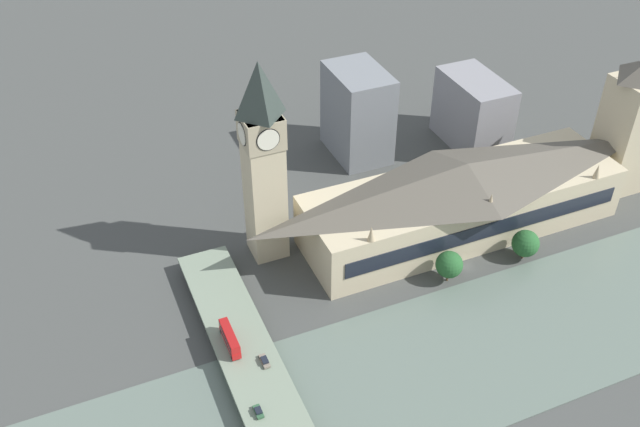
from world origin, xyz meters
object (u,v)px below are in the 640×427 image
(clock_tower, at_px, (263,159))
(double_decker_bus_mid, at_px, (230,338))
(victoria_tower, at_px, (630,125))
(road_bridge, at_px, (273,412))
(parliament_hall, at_px, (463,197))
(car_southbound_mid, at_px, (265,361))
(car_southbound_lead, at_px, (258,411))

(clock_tower, bearing_deg, double_decker_bus_mid, 147.50)
(victoria_tower, distance_m, road_bridge, 157.77)
(parliament_hall, xyz_separation_m, car_southbound_mid, (-33.37, 80.28, -7.41))
(car_southbound_lead, relative_size, car_southbound_mid, 0.84)
(clock_tower, distance_m, car_southbound_lead, 72.86)
(road_bridge, bearing_deg, parliament_hall, -60.04)
(double_decker_bus_mid, distance_m, car_southbound_mid, 11.49)
(road_bridge, height_order, car_southbound_lead, car_southbound_lead)
(car_southbound_lead, bearing_deg, car_southbound_mid, -25.01)
(parliament_hall, bearing_deg, double_decker_bus_mid, 105.50)
(parliament_hall, distance_m, double_decker_bus_mid, 90.14)
(car_southbound_mid, bearing_deg, double_decker_bus_mid, 34.63)
(double_decker_bus_mid, xyz_separation_m, car_southbound_mid, (-9.31, -6.43, -2.00))
(road_bridge, relative_size, double_decker_bus_mid, 10.74)
(clock_tower, height_order, road_bridge, clock_tower)
(double_decker_bus_mid, distance_m, car_southbound_lead, 23.86)
(clock_tower, height_order, double_decker_bus_mid, clock_tower)
(car_southbound_lead, bearing_deg, double_decker_bus_mid, -0.76)
(parliament_hall, bearing_deg, clock_tower, 77.40)
(car_southbound_lead, distance_m, car_southbound_mid, 15.96)
(parliament_hall, xyz_separation_m, clock_tower, (13.96, 62.49, 22.42))
(victoria_tower, bearing_deg, road_bridge, 107.95)
(parliament_hall, distance_m, victoria_tower, 66.33)
(parliament_hall, height_order, road_bridge, parliament_hall)
(victoria_tower, distance_m, car_southbound_lead, 160.79)
(car_southbound_mid, bearing_deg, road_bridge, 167.66)
(victoria_tower, relative_size, car_southbound_mid, 11.14)
(parliament_hall, xyz_separation_m, victoria_tower, (0.05, -65.26, 11.85))
(clock_tower, distance_m, car_southbound_mid, 58.70)
(parliament_hall, bearing_deg, victoria_tower, -89.95)
(double_decker_bus_mid, bearing_deg, car_southbound_lead, 179.24)
(parliament_hall, relative_size, car_southbound_mid, 22.24)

